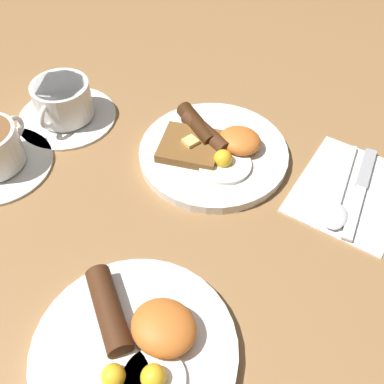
# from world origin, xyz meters

# --- Properties ---
(ground_plane) EXTENTS (3.00, 3.00, 0.00)m
(ground_plane) POSITION_xyz_m (0.00, 0.00, 0.00)
(ground_plane) COLOR olive
(breakfast_plate_near) EXTENTS (0.23, 0.23, 0.04)m
(breakfast_plate_near) POSITION_xyz_m (0.00, -0.00, 0.01)
(breakfast_plate_near) COLOR white
(breakfast_plate_near) RESTS_ON ground_plane
(breakfast_plate_far) EXTENTS (0.23, 0.23, 0.05)m
(breakfast_plate_far) POSITION_xyz_m (-0.07, 0.32, 0.01)
(breakfast_plate_far) COLOR white
(breakfast_plate_far) RESTS_ON ground_plane
(teacup_near) EXTENTS (0.17, 0.17, 0.07)m
(teacup_near) POSITION_xyz_m (0.26, 0.04, 0.03)
(teacup_near) COLOR white
(teacup_near) RESTS_ON ground_plane
(napkin) EXTENTS (0.16, 0.19, 0.01)m
(napkin) POSITION_xyz_m (-0.21, -0.03, 0.00)
(napkin) COLOR white
(napkin) RESTS_ON ground_plane
(knife) EXTENTS (0.03, 0.19, 0.01)m
(knife) POSITION_xyz_m (-0.22, -0.05, 0.01)
(knife) COLOR silver
(knife) RESTS_ON napkin
(spoon) EXTENTS (0.04, 0.18, 0.01)m
(spoon) POSITION_xyz_m (-0.20, 0.01, 0.01)
(spoon) COLOR silver
(spoon) RESTS_ON napkin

